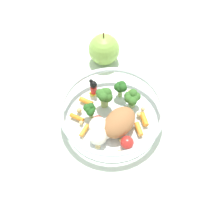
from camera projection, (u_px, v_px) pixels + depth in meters
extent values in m
plane|color=silver|center=(110.00, 125.00, 0.56)|extent=(2.40, 2.40, 0.00)
cylinder|color=white|center=(112.00, 117.00, 0.57)|extent=(0.21, 0.21, 0.01)
torus|color=white|center=(112.00, 107.00, 0.54)|extent=(0.23, 0.23, 0.01)
ellipsoid|color=#9E663D|center=(119.00, 122.00, 0.53)|extent=(0.10, 0.08, 0.05)
cylinder|color=#8EB766|center=(104.00, 101.00, 0.57)|extent=(0.02, 0.02, 0.03)
sphere|color=#386B28|center=(107.00, 93.00, 0.55)|extent=(0.02, 0.02, 0.02)
sphere|color=#386B28|center=(104.00, 93.00, 0.56)|extent=(0.02, 0.02, 0.02)
sphere|color=#386B28|center=(100.00, 93.00, 0.55)|extent=(0.02, 0.02, 0.02)
sphere|color=#386B28|center=(102.00, 95.00, 0.55)|extent=(0.02, 0.02, 0.02)
sphere|color=#386B28|center=(103.00, 97.00, 0.54)|extent=(0.02, 0.02, 0.02)
sphere|color=#386B28|center=(107.00, 97.00, 0.55)|extent=(0.02, 0.02, 0.02)
cylinder|color=#7FAD5B|center=(91.00, 114.00, 0.56)|extent=(0.01, 0.01, 0.02)
sphere|color=#23561E|center=(93.00, 108.00, 0.55)|extent=(0.01, 0.01, 0.01)
sphere|color=#23561E|center=(91.00, 106.00, 0.54)|extent=(0.02, 0.02, 0.02)
sphere|color=#23561E|center=(87.00, 108.00, 0.54)|extent=(0.02, 0.02, 0.02)
sphere|color=#23561E|center=(88.00, 110.00, 0.54)|extent=(0.01, 0.01, 0.01)
sphere|color=#23561E|center=(90.00, 112.00, 0.54)|extent=(0.02, 0.02, 0.02)
sphere|color=#23561E|center=(93.00, 111.00, 0.54)|extent=(0.01, 0.01, 0.01)
cylinder|color=#8EB766|center=(132.00, 103.00, 0.57)|extent=(0.01, 0.01, 0.02)
sphere|color=#386B28|center=(137.00, 97.00, 0.56)|extent=(0.02, 0.02, 0.02)
sphere|color=#386B28|center=(133.00, 94.00, 0.56)|extent=(0.02, 0.02, 0.02)
sphere|color=#386B28|center=(129.00, 96.00, 0.56)|extent=(0.02, 0.02, 0.02)
sphere|color=#386B28|center=(129.00, 99.00, 0.56)|extent=(0.02, 0.02, 0.02)
sphere|color=#386B28|center=(132.00, 101.00, 0.56)|extent=(0.02, 0.02, 0.02)
sphere|color=#386B28|center=(135.00, 99.00, 0.56)|extent=(0.02, 0.02, 0.02)
cylinder|color=#8EB766|center=(120.00, 93.00, 0.59)|extent=(0.01, 0.01, 0.02)
sphere|color=#23561E|center=(122.00, 85.00, 0.57)|extent=(0.02, 0.02, 0.02)
sphere|color=#23561E|center=(119.00, 84.00, 0.58)|extent=(0.01, 0.01, 0.01)
sphere|color=#23561E|center=(118.00, 87.00, 0.57)|extent=(0.02, 0.02, 0.02)
sphere|color=#23561E|center=(120.00, 89.00, 0.57)|extent=(0.02, 0.02, 0.02)
sphere|color=#23561E|center=(123.00, 88.00, 0.57)|extent=(0.02, 0.02, 0.02)
sphere|color=white|center=(106.00, 132.00, 0.53)|extent=(0.03, 0.03, 0.03)
sphere|color=white|center=(98.00, 126.00, 0.53)|extent=(0.04, 0.04, 0.04)
sphere|color=white|center=(96.00, 134.00, 0.53)|extent=(0.03, 0.03, 0.03)
sphere|color=white|center=(98.00, 136.00, 0.52)|extent=(0.04, 0.04, 0.04)
sphere|color=white|center=(101.00, 136.00, 0.52)|extent=(0.03, 0.03, 0.03)
cube|color=yellow|center=(94.00, 93.00, 0.60)|extent=(0.02, 0.02, 0.00)
cylinder|color=red|center=(94.00, 89.00, 0.59)|extent=(0.02, 0.02, 0.02)
sphere|color=black|center=(93.00, 84.00, 0.58)|extent=(0.02, 0.02, 0.02)
sphere|color=black|center=(91.00, 81.00, 0.57)|extent=(0.01, 0.01, 0.01)
sphere|color=black|center=(95.00, 84.00, 0.57)|extent=(0.01, 0.01, 0.01)
cylinder|color=orange|center=(139.00, 129.00, 0.54)|extent=(0.02, 0.03, 0.01)
cylinder|color=orange|center=(77.00, 117.00, 0.56)|extent=(0.03, 0.03, 0.01)
cylinder|color=orange|center=(84.00, 130.00, 0.54)|extent=(0.03, 0.02, 0.01)
cylinder|color=orange|center=(86.00, 101.00, 0.58)|extent=(0.03, 0.03, 0.01)
cylinder|color=orange|center=(144.00, 119.00, 0.55)|extent=(0.02, 0.03, 0.01)
sphere|color=red|center=(98.00, 121.00, 0.54)|extent=(0.02, 0.02, 0.02)
sphere|color=red|center=(127.00, 142.00, 0.52)|extent=(0.03, 0.03, 0.03)
sphere|color=#D1B775|center=(139.00, 114.00, 0.56)|extent=(0.01, 0.01, 0.01)
sphere|color=tan|center=(79.00, 110.00, 0.57)|extent=(0.01, 0.01, 0.01)
sphere|color=#D1B775|center=(143.00, 109.00, 0.57)|extent=(0.01, 0.01, 0.01)
sphere|color=tan|center=(119.00, 152.00, 0.51)|extent=(0.01, 0.01, 0.01)
sphere|color=tan|center=(122.00, 140.00, 0.53)|extent=(0.01, 0.01, 0.01)
sphere|color=#D1B775|center=(130.00, 91.00, 0.60)|extent=(0.01, 0.01, 0.01)
sphere|color=#D1B775|center=(98.00, 146.00, 0.52)|extent=(0.01, 0.01, 0.01)
sphere|color=tan|center=(135.00, 93.00, 0.59)|extent=(0.01, 0.01, 0.01)
sphere|color=#D1B775|center=(81.00, 123.00, 0.55)|extent=(0.01, 0.01, 0.01)
sphere|color=#8CB74C|center=(104.00, 50.00, 0.64)|extent=(0.08, 0.08, 0.08)
cylinder|color=brown|center=(104.00, 35.00, 0.60)|extent=(0.00, 0.00, 0.01)
cube|color=silver|center=(185.00, 191.00, 0.48)|extent=(0.15, 0.17, 0.01)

